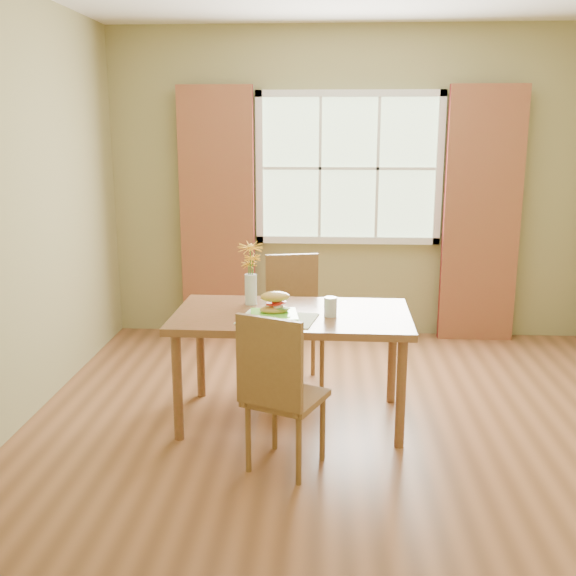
% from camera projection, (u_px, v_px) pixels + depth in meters
% --- Properties ---
extents(room, '(4.24, 3.84, 2.74)m').
position_uv_depth(room, '(357.00, 212.00, 4.08)').
color(room, brown).
rests_on(room, ground).
extents(window, '(1.62, 0.06, 1.32)m').
position_uv_depth(window, '(349.00, 168.00, 5.86)').
color(window, '#A4BD8F').
rests_on(window, room).
extents(curtain_left, '(0.65, 0.08, 2.20)m').
position_uv_depth(curtain_left, '(217.00, 214.00, 5.93)').
color(curtain_left, maroon).
rests_on(curtain_left, room).
extents(curtain_right, '(0.65, 0.08, 2.20)m').
position_uv_depth(curtain_right, '(482.00, 216.00, 5.80)').
color(curtain_right, maroon).
rests_on(curtain_right, room).
extents(dining_table, '(1.49, 0.85, 0.72)m').
position_uv_depth(dining_table, '(292.00, 324.00, 4.23)').
color(dining_table, brown).
rests_on(dining_table, room).
extents(chair_near, '(0.50, 0.50, 0.91)m').
position_uv_depth(chair_near, '(279.00, 387.00, 3.59)').
color(chair_near, brown).
rests_on(chair_near, room).
extents(chair_far, '(0.47, 0.47, 0.94)m').
position_uv_depth(chair_far, '(294.00, 314.00, 4.94)').
color(chair_far, brown).
rests_on(chair_far, room).
extents(placemat, '(0.50, 0.41, 0.01)m').
position_uv_depth(placemat, '(277.00, 319.00, 4.07)').
color(placemat, beige).
rests_on(placemat, dining_table).
extents(plate, '(0.31, 0.31, 0.01)m').
position_uv_depth(plate, '(274.00, 316.00, 4.08)').
color(plate, '#67D836').
rests_on(plate, placemat).
extents(croissant_sandwich, '(0.21, 0.16, 0.14)m').
position_uv_depth(croissant_sandwich, '(275.00, 303.00, 4.11)').
color(croissant_sandwich, gold).
rests_on(croissant_sandwich, plate).
extents(water_glass, '(0.08, 0.08, 0.12)m').
position_uv_depth(water_glass, '(330.00, 307.00, 4.12)').
color(water_glass, silver).
rests_on(water_glass, dining_table).
extents(flower_vase, '(0.17, 0.17, 0.41)m').
position_uv_depth(flower_vase, '(251.00, 267.00, 4.36)').
color(flower_vase, silver).
rests_on(flower_vase, dining_table).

